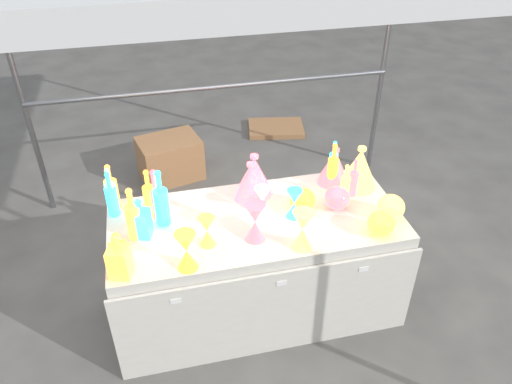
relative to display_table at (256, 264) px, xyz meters
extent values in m
plane|color=slate|center=(0.00, 0.01, -0.37)|extent=(80.00, 80.00, 0.00)
cylinder|color=gray|center=(-1.50, 1.51, 0.83)|extent=(0.04, 0.04, 2.40)
cylinder|color=gray|center=(1.50, 1.51, 0.83)|extent=(0.04, 0.04, 2.40)
cylinder|color=gray|center=(0.00, 1.48, 0.63)|extent=(3.00, 0.04, 0.04)
cube|color=silver|center=(0.00, 0.01, 0.00)|extent=(1.80, 0.80, 0.75)
cube|color=silver|center=(0.00, -0.41, -0.04)|extent=(1.84, 0.02, 0.68)
cube|color=white|center=(-0.55, -0.42, 0.23)|extent=(0.06, 0.00, 0.03)
cube|color=white|center=(0.05, -0.42, 0.23)|extent=(0.06, 0.00, 0.03)
cube|color=white|center=(0.55, -0.42, 0.23)|extent=(0.06, 0.00, 0.03)
cube|color=#A9764C|center=(-0.43, 1.77, -0.17)|extent=(0.63, 0.52, 0.40)
cube|color=#A9764C|center=(0.80, 2.45, -0.35)|extent=(0.67, 0.54, 0.05)
camera|label=1|loc=(-0.55, -2.35, 2.28)|focal=35.00mm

